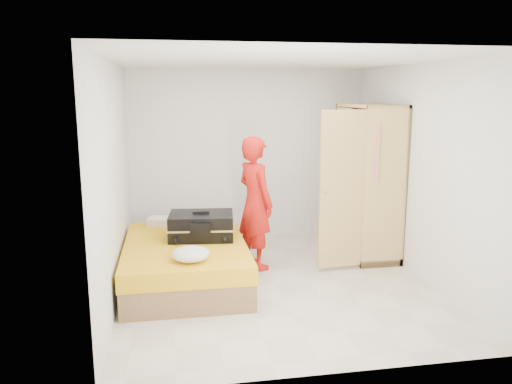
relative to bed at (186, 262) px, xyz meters
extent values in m
plane|color=beige|center=(1.05, -0.23, -0.25)|extent=(4.00, 4.00, 0.00)
plane|color=white|center=(1.05, -0.23, 2.35)|extent=(4.00, 4.00, 0.00)
cube|color=white|center=(1.05, 1.77, 1.05)|extent=(3.60, 0.02, 2.60)
cube|color=white|center=(1.05, -2.23, 1.05)|extent=(3.60, 0.02, 2.60)
cube|color=white|center=(-0.75, -0.23, 1.05)|extent=(0.02, 4.00, 2.60)
cube|color=white|center=(2.85, -0.23, 1.05)|extent=(0.02, 4.00, 2.60)
cube|color=#8E5E40|center=(0.00, 0.00, -0.10)|extent=(1.40, 2.00, 0.30)
cube|color=gold|center=(0.00, 0.00, 0.15)|extent=(1.42, 2.02, 0.20)
cube|color=#D8BC69|center=(2.82, 0.67, 0.80)|extent=(0.04, 1.20, 2.10)
cube|color=#D8BC69|center=(2.55, 0.09, 0.80)|extent=(0.58, 0.04, 2.10)
cube|color=#D8BC69|center=(2.55, 1.25, 0.80)|extent=(0.58, 0.04, 2.10)
cube|color=#D8BC69|center=(2.55, 0.67, 1.83)|extent=(0.58, 1.20, 0.04)
cube|color=#AF824B|center=(2.55, 0.67, -0.20)|extent=(0.58, 1.20, 0.10)
cube|color=#D8BC69|center=(2.28, 0.97, 0.80)|extent=(0.04, 0.59, 2.00)
cube|color=#D8BC69|center=(1.97, 0.08, 0.80)|extent=(0.59, 0.09, 2.00)
cylinder|color=#B2B2B7|center=(2.55, 0.67, 1.67)|extent=(0.02, 1.10, 0.02)
imported|color=red|center=(0.92, 0.41, 0.61)|extent=(0.63, 0.74, 1.72)
cube|color=black|center=(0.21, 0.16, 0.40)|extent=(0.82, 0.63, 0.31)
cube|color=black|center=(0.21, 0.16, 0.57)|extent=(0.20, 0.08, 0.03)
ellipsoid|color=silver|center=(0.04, -0.68, 0.32)|extent=(0.40, 0.40, 0.15)
cube|color=silver|center=(-0.19, 0.85, 0.30)|extent=(0.59, 0.39, 0.10)
camera|label=1|loc=(-0.14, -5.77, 2.00)|focal=35.00mm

